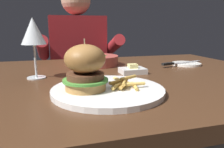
{
  "coord_description": "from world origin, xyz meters",
  "views": [
    {
      "loc": [
        -0.19,
        -0.75,
        0.91
      ],
      "look_at": [
        -0.03,
        -0.18,
        0.78
      ],
      "focal_mm": 35.0,
      "sensor_mm": 36.0,
      "label": 1
    }
  ],
  "objects_px": {
    "burger_sandwich": "(85,67)",
    "soup_bowl": "(96,60)",
    "butter_dish": "(133,70)",
    "table_knife": "(178,63)",
    "diner_person": "(79,78)",
    "bread_plate": "(186,64)",
    "wine_glass": "(33,32)",
    "main_plate": "(108,90)"
  },
  "relations": [
    {
      "from": "bread_plate",
      "to": "table_knife",
      "type": "height_order",
      "value": "table_knife"
    },
    {
      "from": "butter_dish",
      "to": "diner_person",
      "type": "distance_m",
      "value": 0.75
    },
    {
      "from": "main_plate",
      "to": "wine_glass",
      "type": "height_order",
      "value": "wine_glass"
    },
    {
      "from": "burger_sandwich",
      "to": "diner_person",
      "type": "relative_size",
      "value": 0.11
    },
    {
      "from": "wine_glass",
      "to": "bread_plate",
      "type": "bearing_deg",
      "value": 7.49
    },
    {
      "from": "main_plate",
      "to": "diner_person",
      "type": "xyz_separation_m",
      "value": [
        0.04,
        0.93,
        -0.18
      ]
    },
    {
      "from": "wine_glass",
      "to": "main_plate",
      "type": "bearing_deg",
      "value": -50.28
    },
    {
      "from": "butter_dish",
      "to": "soup_bowl",
      "type": "bearing_deg",
      "value": 114.01
    },
    {
      "from": "table_knife",
      "to": "wine_glass",
      "type": "bearing_deg",
      "value": -173.0
    },
    {
      "from": "bread_plate",
      "to": "main_plate",
      "type": "bearing_deg",
      "value": -145.41
    },
    {
      "from": "main_plate",
      "to": "table_knife",
      "type": "bearing_deg",
      "value": 36.68
    },
    {
      "from": "burger_sandwich",
      "to": "bread_plate",
      "type": "xyz_separation_m",
      "value": [
        0.52,
        0.32,
        -0.07
      ]
    },
    {
      "from": "main_plate",
      "to": "bread_plate",
      "type": "distance_m",
      "value": 0.56
    },
    {
      "from": "wine_glass",
      "to": "soup_bowl",
      "type": "distance_m",
      "value": 0.34
    },
    {
      "from": "bread_plate",
      "to": "butter_dish",
      "type": "height_order",
      "value": "butter_dish"
    },
    {
      "from": "main_plate",
      "to": "table_knife",
      "type": "height_order",
      "value": "table_knife"
    },
    {
      "from": "wine_glass",
      "to": "table_knife",
      "type": "relative_size",
      "value": 0.9
    },
    {
      "from": "bread_plate",
      "to": "soup_bowl",
      "type": "relative_size",
      "value": 0.64
    },
    {
      "from": "main_plate",
      "to": "soup_bowl",
      "type": "height_order",
      "value": "soup_bowl"
    },
    {
      "from": "wine_glass",
      "to": "diner_person",
      "type": "xyz_separation_m",
      "value": [
        0.23,
        0.7,
        -0.33
      ]
    },
    {
      "from": "main_plate",
      "to": "burger_sandwich",
      "type": "relative_size",
      "value": 2.3
    },
    {
      "from": "burger_sandwich",
      "to": "wine_glass",
      "type": "relative_size",
      "value": 0.64
    },
    {
      "from": "wine_glass",
      "to": "bread_plate",
      "type": "xyz_separation_m",
      "value": [
        0.65,
        0.09,
        -0.15
      ]
    },
    {
      "from": "wine_glass",
      "to": "diner_person",
      "type": "height_order",
      "value": "diner_person"
    },
    {
      "from": "table_knife",
      "to": "diner_person",
      "type": "relative_size",
      "value": 0.19
    },
    {
      "from": "wine_glass",
      "to": "table_knife",
      "type": "height_order",
      "value": "wine_glass"
    },
    {
      "from": "butter_dish",
      "to": "soup_bowl",
      "type": "relative_size",
      "value": 0.47
    },
    {
      "from": "burger_sandwich",
      "to": "table_knife",
      "type": "distance_m",
      "value": 0.56
    },
    {
      "from": "burger_sandwich",
      "to": "table_knife",
      "type": "bearing_deg",
      "value": 33.07
    },
    {
      "from": "wine_glass",
      "to": "butter_dish",
      "type": "xyz_separation_m",
      "value": [
        0.35,
        -0.02,
        -0.14
      ]
    },
    {
      "from": "soup_bowl",
      "to": "burger_sandwich",
      "type": "bearing_deg",
      "value": -105.49
    },
    {
      "from": "burger_sandwich",
      "to": "wine_glass",
      "type": "height_order",
      "value": "wine_glass"
    },
    {
      "from": "burger_sandwich",
      "to": "butter_dish",
      "type": "xyz_separation_m",
      "value": [
        0.21,
        0.21,
        -0.06
      ]
    },
    {
      "from": "wine_glass",
      "to": "soup_bowl",
      "type": "bearing_deg",
      "value": 38.04
    },
    {
      "from": "burger_sandwich",
      "to": "soup_bowl",
      "type": "xyz_separation_m",
      "value": [
        0.12,
        0.43,
        -0.05
      ]
    },
    {
      "from": "diner_person",
      "to": "main_plate",
      "type": "bearing_deg",
      "value": -92.41
    },
    {
      "from": "wine_glass",
      "to": "table_knife",
      "type": "xyz_separation_m",
      "value": [
        0.6,
        0.07,
        -0.14
      ]
    },
    {
      "from": "bread_plate",
      "to": "diner_person",
      "type": "relative_size",
      "value": 0.11
    },
    {
      "from": "wine_glass",
      "to": "soup_bowl",
      "type": "relative_size",
      "value": 1.01
    },
    {
      "from": "burger_sandwich",
      "to": "soup_bowl",
      "type": "bearing_deg",
      "value": 74.51
    },
    {
      "from": "main_plate",
      "to": "diner_person",
      "type": "bearing_deg",
      "value": 87.59
    },
    {
      "from": "wine_glass",
      "to": "butter_dish",
      "type": "distance_m",
      "value": 0.38
    }
  ]
}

